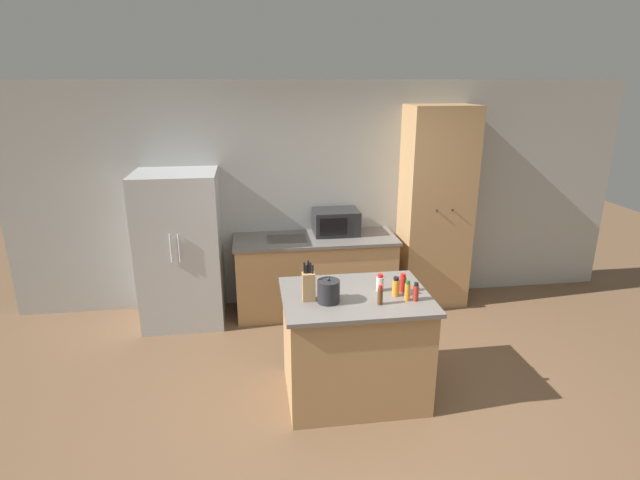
# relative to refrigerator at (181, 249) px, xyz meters

# --- Properties ---
(ground_plane) EXTENTS (14.00, 14.00, 0.00)m
(ground_plane) POSITION_rel_refrigerator_xyz_m (1.67, -1.93, -0.84)
(ground_plane) COLOR brown
(wall_back) EXTENTS (7.20, 0.06, 2.60)m
(wall_back) POSITION_rel_refrigerator_xyz_m (1.67, 0.40, 0.46)
(wall_back) COLOR #B2B2AD
(wall_back) RESTS_ON ground_plane
(refrigerator) EXTENTS (0.86, 0.75, 1.68)m
(refrigerator) POSITION_rel_refrigerator_xyz_m (0.00, 0.00, 0.00)
(refrigerator) COLOR #B7BABC
(refrigerator) RESTS_ON ground_plane
(back_counter) EXTENTS (1.84, 0.68, 0.89)m
(back_counter) POSITION_rel_refrigerator_xyz_m (1.48, 0.04, -0.39)
(back_counter) COLOR tan
(back_counter) RESTS_ON ground_plane
(pantry_cabinet) EXTENTS (0.76, 0.54, 2.34)m
(pantry_cabinet) POSITION_rel_refrigerator_xyz_m (2.91, 0.11, 0.33)
(pantry_cabinet) COLOR tan
(pantry_cabinet) RESTS_ON ground_plane
(kitchen_island) EXTENTS (1.20, 0.91, 0.93)m
(kitchen_island) POSITION_rel_refrigerator_xyz_m (1.59, -1.64, -0.37)
(kitchen_island) COLOR tan
(kitchen_island) RESTS_ON ground_plane
(microwave) EXTENTS (0.51, 0.39, 0.28)m
(microwave) POSITION_rel_refrigerator_xyz_m (1.74, 0.15, 0.19)
(microwave) COLOR #232326
(microwave) RESTS_ON back_counter
(knife_block) EXTENTS (0.10, 0.08, 0.33)m
(knife_block) POSITION_rel_refrigerator_xyz_m (1.20, -1.69, 0.21)
(knife_block) COLOR tan
(knife_block) RESTS_ON kitchen_island
(spice_bottle_tall_dark) EXTENTS (0.04, 0.04, 0.16)m
(spice_bottle_tall_dark) POSITION_rel_refrigerator_xyz_m (1.74, -1.85, 0.16)
(spice_bottle_tall_dark) COLOR #563319
(spice_bottle_tall_dark) RESTS_ON kitchen_island
(spice_bottle_short_red) EXTENTS (0.04, 0.04, 0.15)m
(spice_bottle_short_red) POSITION_rel_refrigerator_xyz_m (2.03, -1.82, 0.16)
(spice_bottle_short_red) COLOR #B2281E
(spice_bottle_short_red) RESTS_ON kitchen_island
(spice_bottle_amber_oil) EXTENTS (0.06, 0.06, 0.16)m
(spice_bottle_amber_oil) POSITION_rel_refrigerator_xyz_m (1.90, -1.71, 0.16)
(spice_bottle_amber_oil) COLOR orange
(spice_bottle_amber_oil) RESTS_ON kitchen_island
(spice_bottle_green_herb) EXTENTS (0.06, 0.06, 0.14)m
(spice_bottle_green_herb) POSITION_rel_refrigerator_xyz_m (1.80, -1.59, 0.16)
(spice_bottle_green_herb) COLOR beige
(spice_bottle_green_herb) RESTS_ON kitchen_island
(spice_bottle_pale_salt) EXTENTS (0.04, 0.04, 0.17)m
(spice_bottle_pale_salt) POSITION_rel_refrigerator_xyz_m (1.97, -1.81, 0.17)
(spice_bottle_pale_salt) COLOR orange
(spice_bottle_pale_salt) RESTS_ON kitchen_island
(spice_bottle_orange_cap) EXTENTS (0.06, 0.06, 0.16)m
(spice_bottle_orange_cap) POSITION_rel_refrigerator_xyz_m (1.98, -1.64, 0.16)
(spice_bottle_orange_cap) COLOR #B2281E
(spice_bottle_orange_cap) RESTS_ON kitchen_island
(kettle) EXTENTS (0.18, 0.18, 0.20)m
(kettle) POSITION_rel_refrigerator_xyz_m (1.35, -1.75, 0.18)
(kettle) COLOR #232326
(kettle) RESTS_ON kitchen_island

